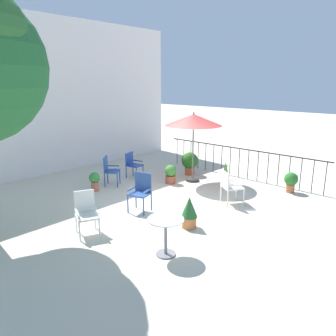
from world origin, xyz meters
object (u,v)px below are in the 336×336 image
object	(u,v)px
cafe_table_0	(166,230)
potted_plant_1	(95,180)
potted_plant_5	(291,181)
patio_chair_0	(109,169)
patio_chair_2	(133,163)
patio_chair_1	(86,211)
patio_chair_4	(230,185)
patio_umbrella_0	(194,121)
potted_plant_0	(190,162)
patio_chair_3	(141,189)
potted_plant_2	(171,174)
potted_plant_4	(189,212)
potted_plant_3	(225,174)

from	to	relation	value
cafe_table_0	potted_plant_1	xyz separation A→B (m)	(1.32, 4.16, -0.17)
potted_plant_1	potted_plant_5	world-z (taller)	potted_plant_5
patio_chair_0	patio_chair_2	bearing A→B (deg)	8.51
patio_chair_1	patio_chair_4	distance (m)	3.85
patio_umbrella_0	patio_chair_1	bearing A→B (deg)	-170.65
patio_chair_1	potted_plant_0	distance (m)	5.30
patio_chair_2	patio_chair_3	size ratio (longest dim) A/B	0.88
patio_chair_2	potted_plant_2	world-z (taller)	patio_chair_2
potted_plant_1	potted_plant_2	distance (m)	2.41
patio_umbrella_0	potted_plant_4	distance (m)	3.97
patio_chair_1	patio_umbrella_0	bearing A→B (deg)	9.35
patio_umbrella_0	potted_plant_3	bearing A→B (deg)	-84.06
potted_plant_0	potted_plant_3	size ratio (longest dim) A/B	0.96
patio_umbrella_0	potted_plant_4	world-z (taller)	patio_umbrella_0
patio_chair_0	potted_plant_5	size ratio (longest dim) A/B	1.53
patio_chair_1	potted_plant_4	world-z (taller)	patio_chair_1
patio_chair_2	potted_plant_1	size ratio (longest dim) A/B	1.48
potted_plant_1	potted_plant_4	xyz separation A→B (m)	(-0.07, -3.71, 0.04)
potted_plant_5	potted_plant_2	bearing A→B (deg)	118.58
patio_umbrella_0	patio_chair_0	distance (m)	3.06
patio_chair_0	patio_chair_2	size ratio (longest dim) A/B	1.09
patio_chair_1	potted_plant_4	distance (m)	2.25
cafe_table_0	potted_plant_5	size ratio (longest dim) A/B	1.21
patio_umbrella_0	patio_chair_2	distance (m)	2.56
patio_chair_4	potted_plant_2	xyz separation A→B (m)	(0.28, 2.39, -0.20)
potted_plant_2	potted_plant_4	world-z (taller)	potted_plant_4
potted_plant_2	patio_chair_2	bearing A→B (deg)	104.30
patio_chair_2	patio_chair_4	world-z (taller)	patio_chair_4
potted_plant_4	patio_umbrella_0	bearing A→B (deg)	37.46
cafe_table_0	patio_chair_3	xyz separation A→B (m)	(1.21, 1.99, 0.05)
potted_plant_2	potted_plant_5	xyz separation A→B (m)	(1.76, -3.22, 0.04)
potted_plant_1	potted_plant_4	size ratio (longest dim) A/B	0.80
patio_chair_1	potted_plant_1	bearing A→B (deg)	51.63
potted_plant_4	potted_plant_5	size ratio (longest dim) A/B	1.19
patio_chair_4	potted_plant_0	world-z (taller)	patio_chair_4
patio_chair_1	potted_plant_4	bearing A→B (deg)	-40.03
potted_plant_3	potted_plant_0	bearing A→B (deg)	76.62
patio_umbrella_0	potted_plant_5	distance (m)	3.47
cafe_table_0	potted_plant_0	distance (m)	5.66
patio_chair_1	potted_plant_1	world-z (taller)	patio_chair_1
potted_plant_4	potted_plant_5	world-z (taller)	potted_plant_4
patio_chair_3	potted_plant_2	xyz separation A→B (m)	(2.22, 1.02, -0.24)
patio_umbrella_0	patio_chair_2	size ratio (longest dim) A/B	2.65
potted_plant_4	potted_plant_5	xyz separation A→B (m)	(3.94, -0.67, -0.02)
potted_plant_3	potted_plant_2	bearing A→B (deg)	117.72
patio_chair_3	potted_plant_3	xyz separation A→B (m)	(3.03, -0.53, -0.11)
cafe_table_0	patio_chair_2	distance (m)	5.39
patio_chair_0	patio_chair_4	xyz separation A→B (m)	(1.19, -3.65, -0.02)
patio_chair_2	potted_plant_5	distance (m)	5.11
potted_plant_3	potted_plant_4	world-z (taller)	potted_plant_3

